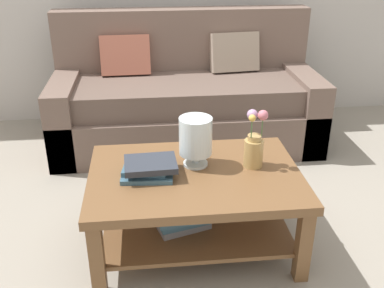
{
  "coord_description": "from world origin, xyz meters",
  "views": [
    {
      "loc": [
        -0.26,
        -2.52,
        1.65
      ],
      "look_at": [
        -0.02,
        -0.29,
        0.57
      ],
      "focal_mm": 41.86,
      "sensor_mm": 36.0,
      "label": 1
    }
  ],
  "objects": [
    {
      "name": "flower_pitcher",
      "position": [
        0.31,
        -0.39,
        0.59
      ],
      "size": [
        0.12,
        0.11,
        0.33
      ],
      "color": "tan",
      "rests_on": "coffee_table"
    },
    {
      "name": "coffee_table",
      "position": [
        -0.03,
        -0.44,
        0.33
      ],
      "size": [
        1.14,
        0.79,
        0.47
      ],
      "color": "brown",
      "rests_on": "ground"
    },
    {
      "name": "book_stack_main",
      "position": [
        -0.27,
        -0.44,
        0.51
      ],
      "size": [
        0.3,
        0.23,
        0.08
      ],
      "color": "#3D6075",
      "rests_on": "coffee_table"
    },
    {
      "name": "ground_plane",
      "position": [
        0.0,
        0.0,
        0.0
      ],
      "size": [
        10.0,
        10.0,
        0.0
      ],
      "primitive_type": "plane",
      "color": "gray"
    },
    {
      "name": "couch",
      "position": [
        0.06,
        0.99,
        0.36
      ],
      "size": [
        2.13,
        0.9,
        1.06
      ],
      "color": "brown",
      "rests_on": "ground"
    },
    {
      "name": "glass_hurricane_vase",
      "position": [
        -0.01,
        -0.35,
        0.64
      ],
      "size": [
        0.18,
        0.18,
        0.28
      ],
      "color": "silver",
      "rests_on": "coffee_table"
    }
  ]
}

